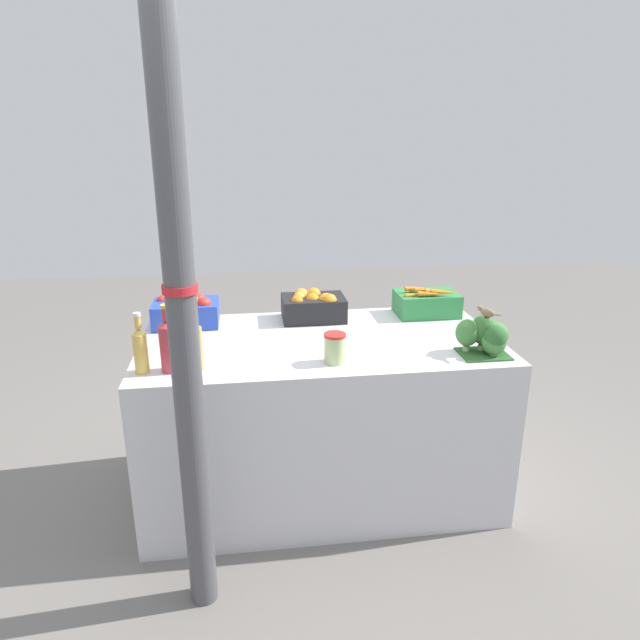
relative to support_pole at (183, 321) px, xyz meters
name	(u,v)px	position (x,y,z in m)	size (l,w,h in m)	color
ground_plane	(320,486)	(0.58, 0.70, -1.21)	(10.00, 10.00, 0.00)	slate
market_table	(320,416)	(0.58, 0.70, -0.78)	(1.77, 0.93, 0.86)	silver
support_pole	(183,321)	(0.00, 0.00, 0.00)	(0.12, 0.12, 2.42)	#4C4C51
apple_crate	(186,311)	(-0.09, 1.02, -0.28)	(0.34, 0.23, 0.16)	#2847B7
orange_crate	(313,306)	(0.59, 1.02, -0.28)	(0.34, 0.23, 0.16)	black
carrot_crate	(427,303)	(1.23, 1.01, -0.29)	(0.34, 0.25, 0.17)	#2D8442
broccoli_pile	(487,336)	(1.32, 0.41, -0.27)	(0.26, 0.20, 0.18)	#2D602D
juice_bottle_golden	(140,348)	(-0.23, 0.40, -0.25)	(0.06, 0.06, 0.27)	gold
juice_bottle_ruby	(168,344)	(-0.11, 0.40, -0.23)	(0.08, 0.08, 0.30)	#B2333D
juice_bottle_amber	(194,345)	(0.00, 0.40, -0.24)	(0.07, 0.07, 0.26)	gold
pickle_jar	(335,348)	(0.61, 0.40, -0.29)	(0.10, 0.10, 0.14)	#B2C684
sparrow_bird	(487,312)	(1.30, 0.40, -0.15)	(0.08, 0.12, 0.05)	#4C3D2D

